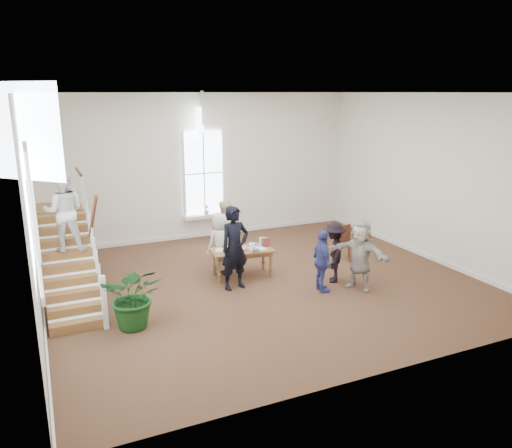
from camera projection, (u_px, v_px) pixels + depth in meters
name	position (u px, v px, depth m)	size (l,w,h in m)	color
ground	(263.00, 282.00, 12.20)	(10.00, 10.00, 0.00)	#412D19
room_shell	(206.00, 224.00, 15.97)	(10.49, 10.00, 10.00)	silver
staircase	(66.00, 231.00, 10.73)	(1.10, 4.10, 2.92)	brown
library_table	(242.00, 253.00, 12.44)	(1.59, 0.91, 0.78)	brown
police_officer	(235.00, 248.00, 11.60)	(0.73, 0.48, 1.99)	black
elderly_woman	(220.00, 242.00, 12.80)	(0.75, 0.49, 1.54)	silver
person_yellow	(224.00, 232.00, 13.34)	(0.85, 0.66, 1.75)	beige
woman_cluster_a	(322.00, 261.00, 11.48)	(0.87, 0.36, 1.48)	#384086
woman_cluster_b	(334.00, 252.00, 12.11)	(0.96, 0.55, 1.49)	black
woman_cluster_c	(360.00, 255.00, 11.63)	(1.55, 0.49, 1.67)	#B8B2A6
floor_plant	(134.00, 296.00, 9.73)	(1.18, 1.03, 1.31)	#133E16
side_chair	(347.00, 241.00, 13.81)	(0.50, 0.50, 0.95)	#391D0F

